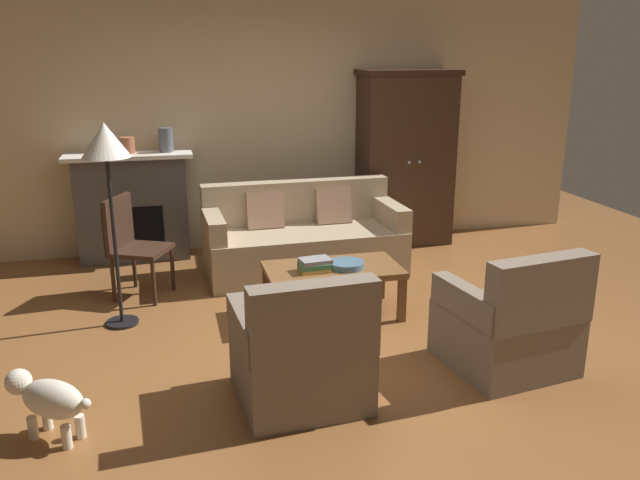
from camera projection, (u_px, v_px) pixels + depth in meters
name	position (u px, v px, depth m)	size (l,w,h in m)	color
ground_plane	(335.00, 333.00, 5.04)	(9.60, 9.60, 0.00)	brown
back_wall	(275.00, 118.00, 7.01)	(7.20, 0.10, 2.80)	beige
fireplace	(133.00, 206.00, 6.66)	(1.26, 0.48, 1.12)	#4C4947
armoire	(405.00, 158.00, 7.15)	(1.06, 0.57, 1.92)	#382319
couch	(303.00, 240.00, 6.36)	(1.94, 0.91, 0.86)	tan
coffee_table	(333.00, 273.00, 5.28)	(1.10, 0.60, 0.42)	brown
fruit_bowl	(347.00, 265.00, 5.25)	(0.29, 0.29, 0.05)	slate
book_stack	(315.00, 265.00, 5.15)	(0.27, 0.20, 0.10)	gold
mantel_vase_terracotta	(127.00, 145.00, 6.46)	(0.15, 0.15, 0.16)	#A86042
mantel_vase_slate	(166.00, 140.00, 6.54)	(0.14, 0.14, 0.24)	#565B66
armchair_near_left	(302.00, 355.00, 3.98)	(0.82, 0.82, 0.88)	#756656
armchair_near_right	(510.00, 325.00, 4.41)	(0.88, 0.88, 0.88)	#756656
side_chair_wooden	(131.00, 241.00, 5.67)	(0.59, 0.59, 0.90)	#382319
floor_lamp	(106.00, 152.00, 4.81)	(0.36, 0.36, 1.61)	black
dog	(48.00, 399.00, 3.62)	(0.49, 0.41, 0.39)	beige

